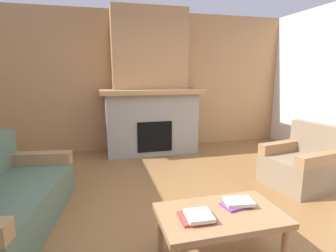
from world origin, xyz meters
TOP-DOWN VIEW (x-y plane):
  - ground at (0.00, 0.00)m, footprint 9.00×9.00m
  - wall_back_wood_panel at (0.00, 3.00)m, footprint 6.00×0.12m
  - fireplace at (0.00, 2.62)m, footprint 1.90×0.82m
  - couch at (-1.94, 0.29)m, footprint 1.11×1.91m
  - armchair at (1.68, 0.48)m, footprint 0.88×0.88m
  - coffee_table at (-0.06, -0.65)m, footprint 1.00×0.60m
  - book_stack_near_edge at (-0.27, -0.70)m, footprint 0.26×0.24m
  - book_stack_center at (0.13, -0.58)m, footprint 0.28×0.20m

SIDE VIEW (x-z plane):
  - ground at x=0.00m, z-range 0.00..0.00m
  - couch at x=-1.94m, z-range -0.14..0.71m
  - armchair at x=1.68m, z-range -0.13..0.72m
  - coffee_table at x=-0.06m, z-range 0.16..0.59m
  - book_stack_near_edge at x=-0.27m, z-range 0.43..0.48m
  - book_stack_center at x=0.13m, z-range 0.43..0.48m
  - fireplace at x=0.00m, z-range -0.19..2.51m
  - wall_back_wood_panel at x=0.00m, z-range 0.00..2.70m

